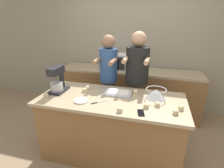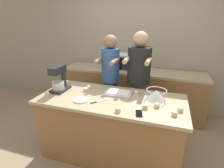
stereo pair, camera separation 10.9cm
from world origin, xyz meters
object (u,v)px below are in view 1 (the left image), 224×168
(baking_tray, at_px, (118,93))
(mixing_bowl, at_px, (156,93))
(cupcake_5, at_px, (181,108))
(cupcake_8, at_px, (136,92))
(microwave_oven, at_px, (115,61))
(cupcake_7, at_px, (146,106))
(small_plate, at_px, (81,101))
(cupcake_1, at_px, (120,110))
(cupcake_9, at_px, (46,95))
(stand_mixer, at_px, (57,81))
(cupcake_0, at_px, (65,83))
(cupcake_6, at_px, (88,88))
(cell_phone, at_px, (141,113))
(cupcake_2, at_px, (176,112))
(cupcake_4, at_px, (84,90))
(person_left, at_px, (109,82))
(knife, at_px, (98,102))
(person_right, at_px, (136,84))
(cupcake_3, at_px, (158,104))

(baking_tray, bearing_deg, mixing_bowl, -0.95)
(cupcake_5, distance_m, cupcake_8, 0.65)
(microwave_oven, distance_m, cupcake_7, 1.65)
(small_plate, bearing_deg, cupcake_1, -13.43)
(small_plate, xyz_separation_m, cupcake_9, (-0.51, -0.00, 0.02))
(stand_mixer, xyz_separation_m, cupcake_0, (-0.06, 0.27, -0.13))
(mixing_bowl, xyz_separation_m, cupcake_6, (-0.97, 0.05, -0.04))
(cell_phone, bearing_deg, small_plate, 172.92)
(cupcake_2, distance_m, cupcake_5, 0.13)
(cupcake_5, bearing_deg, cell_phone, -155.73)
(mixing_bowl, xyz_separation_m, microwave_oven, (-0.84, 1.17, 0.10))
(cupcake_1, height_order, cupcake_8, same)
(cupcake_1, relative_size, cupcake_8, 1.00)
(small_plate, distance_m, cupcake_1, 0.54)
(cupcake_4, bearing_deg, baking_tray, 5.71)
(person_left, relative_size, cupcake_7, 24.63)
(stand_mixer, bearing_deg, cupcake_4, 12.64)
(small_plate, bearing_deg, cupcake_6, 100.60)
(cupcake_0, relative_size, cupcake_8, 1.00)
(knife, xyz_separation_m, cupcake_0, (-0.72, 0.45, 0.03))
(stand_mixer, bearing_deg, person_right, 30.27)
(cupcake_6, bearing_deg, person_right, 33.41)
(person_right, distance_m, cupcake_9, 1.37)
(cupcake_7, bearing_deg, mixing_bowl, 71.65)
(cupcake_1, relative_size, cupcake_4, 1.00)
(person_right, distance_m, microwave_oven, 0.89)
(knife, bearing_deg, baking_tray, 60.76)
(stand_mixer, bearing_deg, mixing_bowl, 5.12)
(small_plate, bearing_deg, cupcake_5, 4.80)
(knife, bearing_deg, cupcake_0, 147.95)
(cupcake_1, bearing_deg, cupcake_9, 173.31)
(mixing_bowl, bearing_deg, cupcake_2, -57.20)
(person_right, relative_size, small_plate, 9.46)
(microwave_oven, height_order, cupcake_9, microwave_oven)
(knife, height_order, cupcake_1, cupcake_1)
(person_right, distance_m, cupcake_8, 0.40)
(microwave_oven, bearing_deg, cupcake_1, -74.10)
(small_plate, relative_size, cupcake_4, 2.70)
(person_right, relative_size, cupcake_1, 25.54)
(cupcake_1, height_order, cupcake_3, same)
(small_plate, relative_size, cupcake_2, 2.70)
(baking_tray, xyz_separation_m, cupcake_1, (0.13, -0.47, 0.01))
(cupcake_1, xyz_separation_m, cupcake_8, (0.10, 0.55, 0.00))
(cupcake_1, relative_size, cupcake_6, 1.00)
(cell_phone, distance_m, cupcake_8, 0.53)
(cupcake_2, distance_m, cupcake_7, 0.33)
(cupcake_8, bearing_deg, cupcake_2, -41.07)
(cupcake_8, bearing_deg, cupcake_5, -29.57)
(cupcake_5, bearing_deg, cupcake_9, -176.47)
(baking_tray, bearing_deg, small_plate, -138.83)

